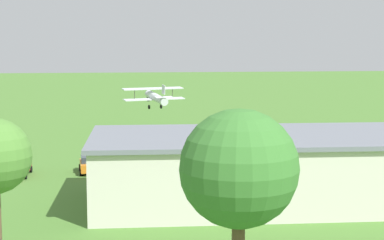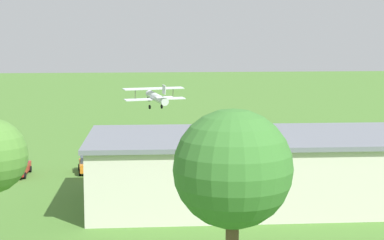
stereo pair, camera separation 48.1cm
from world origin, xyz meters
name	(u,v)px [view 1 (the left image)]	position (x,y,z in m)	size (l,w,h in m)	color
ground_plane	(222,135)	(0.00, 0.00, 0.00)	(400.00, 400.00, 0.00)	#47752D
hangar	(295,167)	(0.76, 37.66, 2.83)	(34.25, 15.03, 5.65)	beige
biplane	(156,97)	(9.27, -4.18, 5.26)	(9.53, 7.65, 3.80)	silver
car_orange	(89,164)	(18.15, 23.96, 0.88)	(2.15, 4.15, 1.73)	orange
car_red	(20,168)	(24.88, 24.61, 0.83)	(2.03, 4.70, 1.60)	red
person_beside_truck	(352,152)	(-11.49, 19.74, 0.75)	(0.45, 0.45, 1.52)	#33723F
person_at_fence_line	(374,153)	(-13.47, 21.13, 0.75)	(0.53, 0.53, 1.53)	#3F3F47
tree_behind_hangar_right	(239,169)	(9.77, 57.61, 6.99)	(5.79, 5.79, 9.93)	brown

